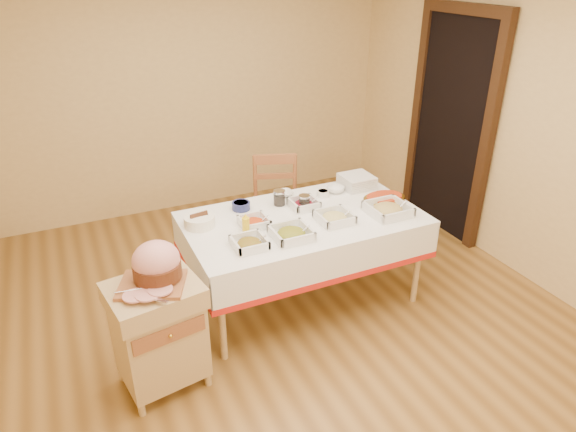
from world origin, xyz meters
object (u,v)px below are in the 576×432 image
(dining_chair, at_px, (276,207))
(bread_basket, at_px, (199,221))
(dining_table, at_px, (303,235))
(preserve_jar_right, at_px, (304,203))
(mustard_bottle, at_px, (246,225))
(brass_platter, at_px, (384,199))
(butcher_cart, at_px, (159,330))
(ham_on_board, at_px, (156,266))
(preserve_jar_left, at_px, (279,198))
(plate_stack, at_px, (357,181))

(dining_chair, distance_m, bread_basket, 1.08)
(dining_table, relative_size, bread_basket, 7.97)
(preserve_jar_right, distance_m, mustard_bottle, 0.61)
(preserve_jar_right, xyz_separation_m, brass_platter, (0.66, -0.14, -0.03))
(butcher_cart, height_order, ham_on_board, ham_on_board)
(mustard_bottle, height_order, bread_basket, mustard_bottle)
(ham_on_board, height_order, preserve_jar_left, ham_on_board)
(ham_on_board, distance_m, mustard_bottle, 0.80)
(brass_platter, bearing_deg, preserve_jar_left, 159.94)
(dining_table, bearing_deg, preserve_jar_right, 60.59)
(dining_table, bearing_deg, ham_on_board, -159.97)
(preserve_jar_left, height_order, plate_stack, preserve_jar_left)
(preserve_jar_left, distance_m, bread_basket, 0.70)
(dining_chair, xyz_separation_m, preserve_jar_right, (-0.03, -0.62, 0.32))
(mustard_bottle, bearing_deg, ham_on_board, -153.10)
(butcher_cart, bearing_deg, mustard_bottle, 27.60)
(preserve_jar_right, bearing_deg, mustard_bottle, -160.14)
(ham_on_board, relative_size, plate_stack, 1.58)
(bread_basket, distance_m, brass_platter, 1.51)
(preserve_jar_right, bearing_deg, plate_stack, 17.77)
(plate_stack, bearing_deg, mustard_bottle, -161.21)
(dining_chair, xyz_separation_m, bread_basket, (-0.87, -0.56, 0.31))
(preserve_jar_right, relative_size, plate_stack, 0.45)
(dining_table, height_order, plate_stack, plate_stack)
(preserve_jar_left, bearing_deg, brass_platter, -20.06)
(ham_on_board, bearing_deg, bread_basket, 54.77)
(preserve_jar_left, height_order, mustard_bottle, mustard_bottle)
(preserve_jar_left, xyz_separation_m, plate_stack, (0.75, 0.04, -0.00))
(butcher_cart, bearing_deg, plate_stack, 22.37)
(preserve_jar_right, xyz_separation_m, mustard_bottle, (-0.57, -0.21, 0.02))
(dining_table, relative_size, plate_stack, 7.00)
(ham_on_board, distance_m, brass_platter, 1.99)
(ham_on_board, height_order, brass_platter, ham_on_board)
(dining_chair, height_order, brass_platter, dining_chair)
(brass_platter, bearing_deg, bread_basket, 172.22)
(preserve_jar_left, height_order, bread_basket, preserve_jar_left)
(butcher_cart, bearing_deg, preserve_jar_left, 32.61)
(mustard_bottle, distance_m, plate_stack, 1.24)
(preserve_jar_left, bearing_deg, dining_chair, 69.36)
(preserve_jar_right, xyz_separation_m, plate_stack, (0.60, 0.19, 0.00))
(dining_table, bearing_deg, bread_basket, 166.41)
(dining_table, distance_m, butcher_cart, 1.35)
(preserve_jar_left, distance_m, plate_stack, 0.75)
(butcher_cart, height_order, dining_chair, dining_chair)
(bread_basket, bearing_deg, preserve_jar_left, 7.53)
(plate_stack, bearing_deg, ham_on_board, -158.04)
(preserve_jar_left, relative_size, brass_platter, 0.34)
(bread_basket, relative_size, plate_stack, 0.88)
(ham_on_board, height_order, preserve_jar_right, ham_on_board)
(brass_platter, bearing_deg, preserve_jar_right, 167.65)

